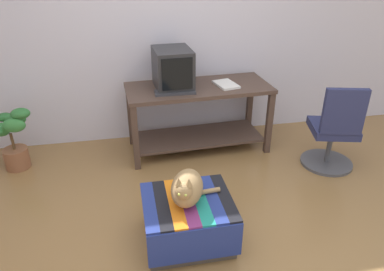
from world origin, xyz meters
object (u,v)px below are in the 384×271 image
at_px(potted_plant, 13,140).
at_px(tv_monitor, 173,69).
at_px(keyboard, 175,92).
at_px(cat, 187,188).
at_px(ottoman_with_blanket, 188,220).
at_px(office_chair, 334,133).
at_px(book, 226,84).
at_px(desk, 198,107).

bearing_deg(potted_plant, tv_monitor, 2.54).
bearing_deg(potted_plant, keyboard, -3.77).
xyz_separation_m(keyboard, cat, (-0.11, -1.27, -0.25)).
relative_size(ottoman_with_blanket, office_chair, 0.73).
bearing_deg(ottoman_with_blanket, office_chair, 25.17).
height_order(ottoman_with_blanket, potted_plant, potted_plant).
xyz_separation_m(book, cat, (-0.67, -1.39, -0.25)).
bearing_deg(keyboard, tv_monitor, 88.27).
xyz_separation_m(desk, ottoman_with_blanket, (-0.38, -1.41, -0.31)).
bearing_deg(potted_plant, cat, -42.49).
bearing_deg(potted_plant, ottoman_with_blanket, -42.04).
distance_m(desk, keyboard, 0.39).
bearing_deg(office_chair, cat, 39.50).
height_order(book, ottoman_with_blanket, book).
relative_size(desk, keyboard, 3.80).
bearing_deg(book, ottoman_with_blanket, -127.33).
distance_m(book, office_chair, 1.18).
distance_m(book, potted_plant, 2.21).
bearing_deg(potted_plant, office_chair, -11.06).
height_order(desk, office_chair, office_chair).
bearing_deg(cat, tv_monitor, 105.19).
relative_size(tv_monitor, cat, 1.12).
xyz_separation_m(keyboard, book, (0.56, 0.12, -0.00)).
height_order(book, office_chair, office_chair).
height_order(tv_monitor, cat, tv_monitor).
relative_size(tv_monitor, ottoman_with_blanket, 0.73).
relative_size(tv_monitor, book, 1.66).
relative_size(desk, cat, 3.56).
relative_size(book, ottoman_with_blanket, 0.44).
bearing_deg(tv_monitor, keyboard, -95.42).
bearing_deg(cat, desk, 94.89).
distance_m(tv_monitor, cat, 1.51).
distance_m(desk, cat, 1.47).
xyz_separation_m(desk, book, (0.29, -0.03, 0.24)).
distance_m(desk, office_chair, 1.39).
xyz_separation_m(keyboard, potted_plant, (-1.61, 0.11, -0.42)).
bearing_deg(tv_monitor, book, -8.67).
bearing_deg(book, keyboard, -179.27).
height_order(keyboard, ottoman_with_blanket, keyboard).
xyz_separation_m(tv_monitor, ottoman_with_blanket, (-0.11, -1.43, -0.73)).
height_order(desk, book, book).
bearing_deg(tv_monitor, cat, -97.58).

